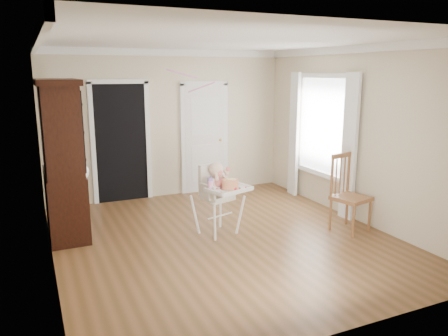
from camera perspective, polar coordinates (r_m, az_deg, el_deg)
name	(u,v)px	position (r m, az deg, el deg)	size (l,w,h in m)	color
floor	(224,239)	(6.24, 0.05, -9.20)	(5.00, 5.00, 0.00)	brown
ceiling	(224,40)	(5.81, 0.05, 16.37)	(5.00, 5.00, 0.00)	white
wall_back	(169,124)	(8.20, -7.20, 5.68)	(4.50, 4.50, 0.00)	beige
wall_left	(44,157)	(5.37, -22.40, 1.29)	(5.00, 5.00, 0.00)	beige
wall_right	(356,135)	(7.10, 16.89, 4.20)	(5.00, 5.00, 0.00)	beige
crown_molding	(224,45)	(5.81, 0.05, 15.78)	(4.50, 5.00, 0.12)	white
doorway	(121,140)	(8.00, -13.30, 3.54)	(1.06, 0.05, 2.22)	black
closet_door	(205,139)	(8.45, -2.54, 3.75)	(0.96, 0.09, 2.13)	white
window_right	(321,132)	(7.67, 12.55, 4.55)	(0.13, 1.84, 2.30)	white
high_chair	(218,191)	(6.23, -0.81, -3.03)	(0.77, 0.87, 1.04)	white
baby	(217,180)	(6.21, -0.96, -1.52)	(0.35, 0.26, 0.49)	beige
cake	(230,184)	(6.02, 0.84, -2.12)	(0.29, 0.29, 0.14)	silver
sippy_cup	(210,183)	(6.01, -1.80, -2.01)	(0.08, 0.08, 0.20)	#FF9BCD
china_cabinet	(63,159)	(6.53, -20.32, 1.12)	(0.58, 1.31, 2.21)	black
dining_chair	(349,196)	(6.66, 16.01, -3.48)	(0.57, 0.57, 1.14)	brown
streamer	(182,74)	(6.89, -5.56, 12.16)	(0.03, 0.50, 0.02)	pink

